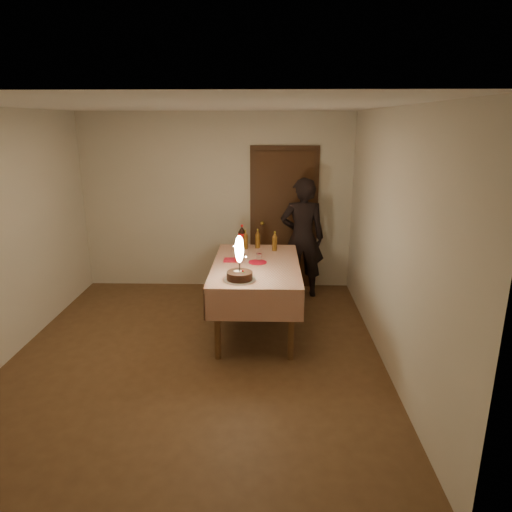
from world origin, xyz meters
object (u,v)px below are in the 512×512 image
red_plate (258,262)px  photographer (302,238)px  clear_cup (259,257)px  dining_table (256,272)px  amber_bottle_mid (258,239)px  amber_bottle_right (275,242)px  cola_bottle (242,237)px  birthday_cake (240,269)px  red_cup (239,258)px  amber_bottle_left (245,240)px

red_plate → photographer: (0.61, 1.13, 0.02)m
red_plate → clear_cup: (0.01, 0.06, 0.04)m
dining_table → clear_cup: 0.19m
amber_bottle_mid → red_plate: bearing=-88.6°
amber_bottle_right → cola_bottle: bearing=166.2°
dining_table → birthday_cake: birthday_cake is taller
birthday_cake → cola_bottle: (-0.04, 1.25, 0.03)m
dining_table → red_cup: (-0.21, 0.07, 0.16)m
red_plate → cola_bottle: cola_bottle is taller
birthday_cake → red_cup: birthday_cake is taller
cola_bottle → amber_bottle_right: 0.44m
cola_bottle → amber_bottle_left: 0.06m
dining_table → amber_bottle_left: bearing=103.7°
cola_bottle → clear_cup: bearing=-67.5°
dining_table → amber_bottle_mid: 0.74m
birthday_cake → clear_cup: size_ratio=5.38×
red_plate → red_cup: red_cup is taller
amber_bottle_right → red_cup: bearing=-130.8°
amber_bottle_left → red_cup: bearing=-94.9°
birthday_cake → amber_bottle_right: size_ratio=1.90×
cola_bottle → red_cup: bearing=-90.3°
red_plate → amber_bottle_left: 0.64m
clear_cup → amber_bottle_mid: amber_bottle_mid is taller
dining_table → red_plate: bearing=68.3°
cola_bottle → photographer: photographer is taller
red_plate → cola_bottle: bearing=109.4°
dining_table → cola_bottle: bearing=106.9°
dining_table → photographer: photographer is taller
dining_table → amber_bottle_right: (0.22, 0.57, 0.23)m
dining_table → amber_bottle_right: amber_bottle_right is taller
clear_cup → amber_bottle_left: amber_bottle_left is taller
birthday_cake → amber_bottle_right: 1.21m
amber_bottle_left → dining_table: bearing=-76.3°
dining_table → birthday_cake: size_ratio=3.56×
red_cup → amber_bottle_mid: amber_bottle_mid is taller
red_cup → cola_bottle: size_ratio=0.31×
clear_cup → red_cup: bearing=-170.7°
birthday_cake → red_plate: size_ratio=2.20×
cola_bottle → amber_bottle_left: size_ratio=1.25×
clear_cup → photographer: (0.60, 1.06, -0.02)m
cola_bottle → amber_bottle_mid: (0.21, 0.02, -0.03)m
dining_table → red_cup: red_cup is taller
dining_table → clear_cup: (0.03, 0.11, 0.16)m
red_cup → dining_table: bearing=-18.5°
dining_table → red_plate: red_plate is taller
amber_bottle_right → amber_bottle_mid: bearing=150.0°
birthday_cake → red_plate: birthday_cake is taller
photographer → amber_bottle_left: bearing=-146.2°
amber_bottle_right → photographer: (0.40, 0.60, -0.10)m
photographer → red_plate: bearing=-118.4°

